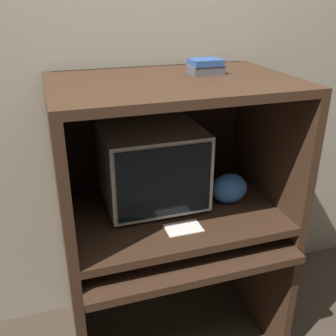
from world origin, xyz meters
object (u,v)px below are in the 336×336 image
(crt_monitor, at_px, (152,165))
(snack_bag, at_px, (229,188))
(mouse, at_px, (235,234))
(book_stack, at_px, (206,66))
(keyboard, at_px, (173,245))

(crt_monitor, bearing_deg, snack_bag, -17.65)
(mouse, bearing_deg, snack_bag, 77.15)
(snack_bag, bearing_deg, book_stack, 137.82)
(crt_monitor, xyz_separation_m, mouse, (0.32, -0.26, -0.28))
(crt_monitor, distance_m, book_stack, 0.50)
(keyboard, distance_m, snack_bag, 0.39)
(mouse, xyz_separation_m, snack_bag, (0.03, 0.15, 0.16))
(keyboard, relative_size, mouse, 5.75)
(crt_monitor, height_order, book_stack, book_stack)
(keyboard, bearing_deg, snack_bag, 22.07)
(keyboard, xyz_separation_m, snack_bag, (0.33, 0.13, 0.16))
(crt_monitor, distance_m, snack_bag, 0.39)
(snack_bag, bearing_deg, keyboard, -157.93)
(crt_monitor, bearing_deg, keyboard, -85.08)
(crt_monitor, distance_m, keyboard, 0.38)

